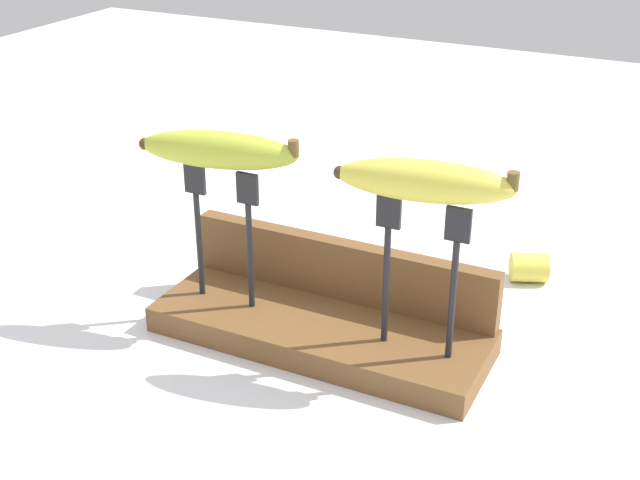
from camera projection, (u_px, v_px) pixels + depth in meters
name	position (u px, v px, depth m)	size (l,w,h in m)	color
ground_plane	(320.00, 342.00, 0.98)	(3.00, 3.00, 0.00)	silver
wooden_board	(320.00, 330.00, 0.98)	(0.39, 0.14, 0.03)	brown
board_backstop	(342.00, 269.00, 1.00)	(0.38, 0.02, 0.07)	brown
fork_stand_left	(223.00, 223.00, 0.97)	(0.09, 0.01, 0.17)	black
fork_stand_right	(420.00, 263.00, 0.87)	(0.10, 0.01, 0.17)	black
banana_raised_left	(219.00, 150.00, 0.93)	(0.18, 0.08, 0.04)	#B2C138
banana_raised_right	(425.00, 181.00, 0.83)	(0.18, 0.07, 0.04)	#DBD147
banana_chunk_near	(530.00, 267.00, 1.11)	(0.06, 0.05, 0.04)	#DBD147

